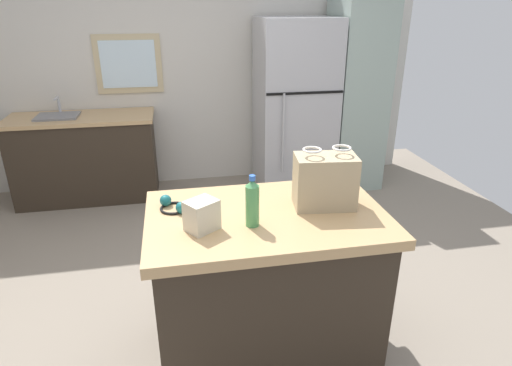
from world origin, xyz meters
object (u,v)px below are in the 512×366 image
object	(u,v)px
small_box	(202,215)
ear_defenders	(174,205)
kitchen_island	(266,284)
tall_cabinet	(355,96)
shopping_bag	(325,181)
refrigerator	(295,107)
bottle	(252,203)

from	to	relation	value
small_box	ear_defenders	bearing A→B (deg)	118.18
ear_defenders	kitchen_island	bearing A→B (deg)	-16.28
kitchen_island	tall_cabinet	xyz separation A→B (m)	(1.53, 2.45, 0.53)
kitchen_island	shopping_bag	bearing A→B (deg)	5.70
tall_cabinet	refrigerator	bearing A→B (deg)	-179.98
shopping_bag	small_box	distance (m)	0.70
tall_cabinet	bottle	xyz separation A→B (m)	(-1.62, -2.56, 0.05)
refrigerator	small_box	bearing A→B (deg)	-114.91
kitchen_island	bottle	world-z (taller)	bottle
refrigerator	bottle	bearing A→B (deg)	-110.08
ear_defenders	tall_cabinet	bearing A→B (deg)	48.91
tall_cabinet	bottle	world-z (taller)	tall_cabinet
kitchen_island	ear_defenders	distance (m)	0.70
refrigerator	shopping_bag	xyz separation A→B (m)	(-0.51, -2.41, 0.16)
refrigerator	tall_cabinet	bearing A→B (deg)	0.02
small_box	ear_defenders	xyz separation A→B (m)	(-0.14, 0.25, -0.05)
bottle	ear_defenders	world-z (taller)	bottle
small_box	bottle	world-z (taller)	bottle
tall_cabinet	shopping_bag	size ratio (longest dim) A/B	5.79
tall_cabinet	ear_defenders	world-z (taller)	tall_cabinet
shopping_bag	bottle	size ratio (longest dim) A/B	1.28
refrigerator	ear_defenders	distance (m)	2.66
refrigerator	ear_defenders	xyz separation A→B (m)	(-1.32, -2.30, 0.04)
tall_cabinet	ear_defenders	size ratio (longest dim) A/B	9.51
tall_cabinet	small_box	size ratio (longest dim) A/B	12.91
refrigerator	bottle	distance (m)	2.73
tall_cabinet	small_box	distance (m)	3.17
kitchen_island	ear_defenders	xyz separation A→B (m)	(-0.48, 0.14, 0.48)
refrigerator	ear_defenders	world-z (taller)	refrigerator
kitchen_island	refrigerator	size ratio (longest dim) A/B	0.70
tall_cabinet	shopping_bag	distance (m)	2.70
shopping_bag	ear_defenders	world-z (taller)	shopping_bag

